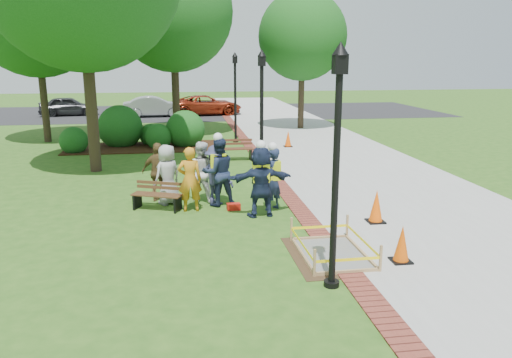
{
  "coord_description": "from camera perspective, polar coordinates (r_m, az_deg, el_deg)",
  "views": [
    {
      "loc": [
        -1.31,
        -10.98,
        4.0
      ],
      "look_at": [
        0.5,
        1.2,
        1.0
      ],
      "focal_mm": 35.0,
      "sensor_mm": 36.0,
      "label": 1
    }
  ],
  "objects": [
    {
      "name": "tree_far",
      "position": [
        26.28,
        -23.91,
        17.06
      ],
      "size": [
        6.01,
        6.01,
        9.07
      ],
      "color": "#3D2D1E",
      "rests_on": "ground"
    },
    {
      "name": "lamp_far",
      "position": [
        24.16,
        -2.39,
        10.08
      ],
      "size": [
        0.28,
        0.28,
        4.26
      ],
      "color": "black",
      "rests_on": "ground"
    },
    {
      "name": "cone_far",
      "position": [
        22.96,
        3.69,
        4.55
      ],
      "size": [
        0.38,
        0.38,
        0.75
      ],
      "color": "black",
      "rests_on": "ground"
    },
    {
      "name": "casual_person_c",
      "position": [
        14.14,
        -6.33,
        0.8
      ],
      "size": [
        0.64,
        0.51,
        1.73
      ],
      "color": "silver",
      "rests_on": "ground"
    },
    {
      "name": "mulch_bed",
      "position": [
        23.38,
        -12.5,
        3.57
      ],
      "size": [
        7.0,
        3.0,
        0.05
      ],
      "primitive_type": "cube",
      "color": "#381E0F",
      "rests_on": "ground"
    },
    {
      "name": "ground",
      "position": [
        11.76,
        -1.56,
        -6.2
      ],
      "size": [
        100.0,
        100.0,
        0.0
      ],
      "primitive_type": "plane",
      "color": "#285116",
      "rests_on": "ground"
    },
    {
      "name": "parked_car_a",
      "position": [
        37.97,
        -20.53,
        6.79
      ],
      "size": [
        2.53,
        4.71,
        1.47
      ],
      "primitive_type": "imported",
      "rotation": [
        0.0,
        0.0,
        1.7
      ],
      "color": "#27272A",
      "rests_on": "ground"
    },
    {
      "name": "brick_edging",
      "position": [
        21.57,
        -0.15,
        3.05
      ],
      "size": [
        0.5,
        60.0,
        0.03
      ],
      "primitive_type": "cube",
      "color": "maroon",
      "rests_on": "ground"
    },
    {
      "name": "hivis_worker_b",
      "position": [
        13.3,
        1.88,
        0.28
      ],
      "size": [
        0.64,
        0.62,
        1.84
      ],
      "color": "#16273A",
      "rests_on": "ground"
    },
    {
      "name": "shrub_b",
      "position": [
        24.11,
        -15.14,
        3.67
      ],
      "size": [
        2.05,
        2.05,
        2.05
      ],
      "primitive_type": "sphere",
      "color": "#154B15",
      "rests_on": "ground"
    },
    {
      "name": "hivis_worker_c",
      "position": [
        13.69,
        -4.31,
        1.01
      ],
      "size": [
        0.67,
        0.51,
        2.04
      ],
      "color": "#1C2149",
      "rests_on": "ground"
    },
    {
      "name": "casual_person_a",
      "position": [
        14.07,
        -10.08,
        0.49
      ],
      "size": [
        0.64,
        0.6,
        1.68
      ],
      "color": "#A0A0A0",
      "rests_on": "ground"
    },
    {
      "name": "lamp_mid",
      "position": [
        16.25,
        0.65,
        8.33
      ],
      "size": [
        0.28,
        0.28,
        4.26
      ],
      "color": "black",
      "rests_on": "ground"
    },
    {
      "name": "shrub_a",
      "position": [
        23.01,
        -20.01,
        2.86
      ],
      "size": [
        1.21,
        1.21,
        1.21
      ],
      "primitive_type": "sphere",
      "color": "#154B15",
      "rests_on": "ground"
    },
    {
      "name": "shrub_d",
      "position": [
        23.49,
        -8.01,
        3.76
      ],
      "size": [
        1.79,
        1.79,
        1.79
      ],
      "primitive_type": "sphere",
      "color": "#154B15",
      "rests_on": "ground"
    },
    {
      "name": "bench_near",
      "position": [
        13.71,
        -11.2,
        -2.51
      ],
      "size": [
        1.43,
        0.92,
        0.74
      ],
      "color": "#4C341A",
      "rests_on": "ground"
    },
    {
      "name": "parked_car_b",
      "position": [
        35.67,
        -11.44,
        7.0
      ],
      "size": [
        2.43,
        4.84,
        1.53
      ],
      "primitive_type": "imported",
      "rotation": [
        0.0,
        0.0,
        1.66
      ],
      "color": "#A9A8AD",
      "rests_on": "ground"
    },
    {
      "name": "parking_lot",
      "position": [
        38.21,
        -6.5,
        7.61
      ],
      "size": [
        36.0,
        12.0,
        0.01
      ],
      "primitive_type": "cube",
      "color": "black",
      "rests_on": "ground"
    },
    {
      "name": "parked_car_c",
      "position": [
        36.24,
        -5.7,
        7.3
      ],
      "size": [
        2.63,
        4.91,
        1.53
      ],
      "primitive_type": "imported",
      "rotation": [
        0.0,
        0.0,
        1.7
      ],
      "color": "maroon",
      "rests_on": "ground"
    },
    {
      "name": "shrub_e",
      "position": [
        24.15,
        -11.88,
        3.87
      ],
      "size": [
        1.06,
        1.06,
        1.06
      ],
      "primitive_type": "sphere",
      "color": "#154B15",
      "rests_on": "ground"
    },
    {
      "name": "bench_far",
      "position": [
        19.95,
        -2.53,
        2.9
      ],
      "size": [
        1.54,
        0.53,
        0.83
      ],
      "color": "#542E1C",
      "rests_on": "ground"
    },
    {
      "name": "cone_back",
      "position": [
        12.7,
        13.57,
        -3.15
      ],
      "size": [
        0.42,
        0.42,
        0.84
      ],
      "color": "black",
      "rests_on": "ground"
    },
    {
      "name": "toolbox",
      "position": [
        13.49,
        -2.58,
        -3.17
      ],
      "size": [
        0.37,
        0.23,
        0.18
      ],
      "primitive_type": "cube",
      "rotation": [
        0.0,
        0.0,
        0.08
      ],
      "color": "#B2170D",
      "rests_on": "ground"
    },
    {
      "name": "shrub_c",
      "position": [
        23.13,
        -11.02,
        3.49
      ],
      "size": [
        1.2,
        1.2,
        1.2
      ],
      "primitive_type": "sphere",
      "color": "#154B15",
      "rests_on": "ground"
    },
    {
      "name": "casual_person_e",
      "position": [
        13.88,
        -4.59,
        0.45
      ],
      "size": [
        0.63,
        0.6,
        1.66
      ],
      "color": "#323658",
      "rests_on": "ground"
    },
    {
      "name": "cone_front",
      "position": [
        10.43,
        16.32,
        -7.23
      ],
      "size": [
        0.39,
        0.39,
        0.78
      ],
      "color": "black",
      "rests_on": "ground"
    },
    {
      "name": "tree_right",
      "position": [
        29.03,
        5.33,
        15.95
      ],
      "size": [
        4.95,
        4.95,
        7.66
      ],
      "color": "#3D2D1E",
      "rests_on": "ground"
    },
    {
      "name": "tree_back",
      "position": [
        26.73,
        -9.5,
        18.41
      ],
      "size": [
        6.09,
        6.09,
        9.34
      ],
      "color": "#3D2D1E",
      "rests_on": "ground"
    },
    {
      "name": "sidewalk",
      "position": [
        22.27,
        8.16,
        3.24
      ],
      "size": [
        6.0,
        60.0,
        0.02
      ],
      "primitive_type": "cube",
      "color": "#9E9E99",
      "rests_on": "ground"
    },
    {
      "name": "wet_concrete_pad",
      "position": [
        10.52,
        8.72,
        -7.45
      ],
      "size": [
        1.73,
        2.32,
        0.55
      ],
      "color": "#47331E",
      "rests_on": "ground"
    },
    {
      "name": "casual_person_d",
      "position": [
        14.39,
        -11.06,
        0.76
      ],
      "size": [
        0.62,
        0.5,
        1.68
      ],
      "color": "brown",
      "rests_on": "ground"
    },
    {
      "name": "casual_person_b",
      "position": [
        13.3,
        -7.58,
        -0.05
      ],
      "size": [
        0.56,
        0.37,
        1.74
      ],
      "color": "#C77A17",
      "rests_on": "ground"
    },
    {
      "name": "hivis_worker_a",
      "position": [
        12.72,
        0.56,
        -0.03
      ],
      "size": [
        0.62,
        0.44,
        1.99
      ],
      "color": "#1C2B4B",
      "rests_on": "ground"
    },
    {
      "name": "lamp_near",
      "position": [
        8.51,
        9.2,
        3.23
      ],
      "size": [
        0.28,
        0.28,
        4.26
      ],
      "color": "black",
      "rests_on": "ground"
    }
  ]
}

